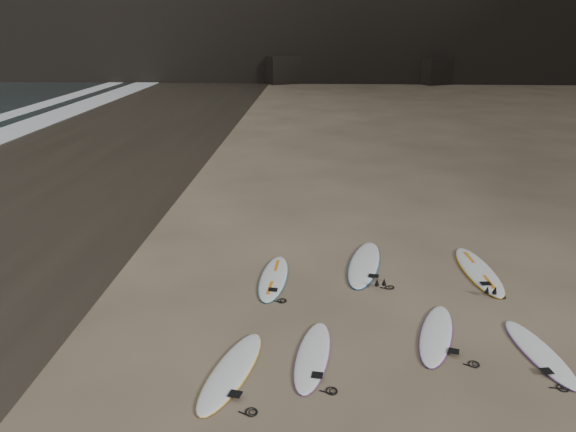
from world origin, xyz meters
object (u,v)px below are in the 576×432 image
Objects in this scene: surfboard_0 at (231,370)px; surfboard_3 at (540,352)px; surfboard_2 at (436,334)px; surfboard_1 at (313,355)px; surfboard_7 at (479,271)px; surfboard_6 at (364,263)px; surfboard_5 at (274,277)px.

surfboard_0 is 5.37m from surfboard_3.
surfboard_2 is at bearing 33.92° from surfboard_0.
surfboard_1 is 0.82× the size of surfboard_7.
surfboard_6 is at bearing 170.35° from surfboard_7.
surfboard_7 reaches higher than surfboard_2.
surfboard_5 is (-0.92, 3.06, 0.00)m from surfboard_1.
surfboard_2 is 0.95× the size of surfboard_5.
surfboard_3 is at bearing -26.42° from surfboard_5.
surfboard_3 is at bearing 22.41° from surfboard_0.
surfboard_7 is at bearing 51.16° from surfboard_1.
surfboard_1 is 0.93× the size of surfboard_5.
surfboard_3 is 0.92× the size of surfboard_5.
surfboard_7 is at bearing 5.34° from surfboard_6.
surfboard_1 is (1.34, 0.53, -0.00)m from surfboard_0.
surfboard_2 is 1.04× the size of surfboard_3.
surfboard_0 is at bearing -93.67° from surfboard_5.
surfboard_6 is (1.19, 3.93, 0.01)m from surfboard_1.
surfboard_3 is at bearing 11.48° from surfboard_1.
surfboard_1 is at bearing -139.97° from surfboard_7.
surfboard_7 reaches higher than surfboard_1.
surfboard_6 reaches higher than surfboard_3.
surfboard_0 is 1.06× the size of surfboard_2.
surfboard_5 is 0.88× the size of surfboard_7.
surfboard_7 is (5.15, 4.20, 0.01)m from surfboard_0.
surfboard_1 is at bearing -144.18° from surfboard_2.
surfboard_6 reaches higher than surfboard_5.
surfboard_6 is (-2.78, 3.64, 0.01)m from surfboard_3.
surfboard_5 is at bearing 140.14° from surfboard_3.
surfboard_5 is at bearing -146.47° from surfboard_6.
surfboard_6 is (2.11, 0.87, 0.01)m from surfboard_5.
surfboard_6 is at bearing 117.03° from surfboard_3.
surfboard_7 is at bearing 82.36° from surfboard_3.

